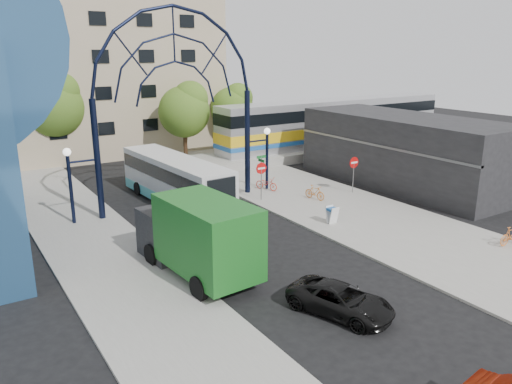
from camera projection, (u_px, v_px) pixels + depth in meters
ground at (325, 292)px, 20.47m from camera, size 120.00×120.00×0.00m
sidewalk_east at (388, 226)px, 27.86m from camera, size 8.00×56.00×0.12m
plaza_west at (122, 275)px, 21.90m from camera, size 5.00×50.00×0.12m
gateway_arch at (175, 67)px, 29.40m from camera, size 13.64×0.44×12.10m
stop_sign at (261, 172)px, 32.10m from camera, size 0.80×0.07×2.50m
do_not_enter_sign at (354, 166)px, 33.74m from camera, size 0.76×0.07×2.48m
street_name_sign at (261, 167)px, 32.76m from camera, size 0.70×0.70×2.80m
sandwich_board at (332, 213)px, 28.01m from camera, size 0.55×0.61×0.99m
commercial_block_east at (405, 151)px, 36.20m from camera, size 6.00×16.00×5.00m
apartment_block at (105, 77)px, 47.79m from camera, size 20.00×12.10×14.00m
train_platform at (335, 147)px, 48.55m from camera, size 32.00×5.00×0.80m
train_car at (336, 121)px, 47.86m from camera, size 25.10×3.05×4.20m
tree_north_a at (186, 109)px, 43.31m from camera, size 4.48×4.48×7.00m
tree_north_b at (54, 104)px, 41.13m from camera, size 5.12×5.12×8.00m
tree_north_c at (234, 106)px, 48.15m from camera, size 4.16×4.16×6.50m
city_bus at (176, 180)px, 31.75m from camera, size 3.12×11.04×3.00m
green_truck at (196, 236)px, 21.72m from camera, size 3.14×7.21×3.55m
black_suv at (340, 300)px, 18.65m from camera, size 3.10×4.46×1.13m
bike_near_a at (267, 184)px, 34.74m from camera, size 1.22×1.84×0.91m
bike_near_b at (315, 192)px, 32.54m from camera, size 0.78×1.62×0.94m
bike_far_b at (511, 235)px, 24.98m from camera, size 1.66×0.57×0.98m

